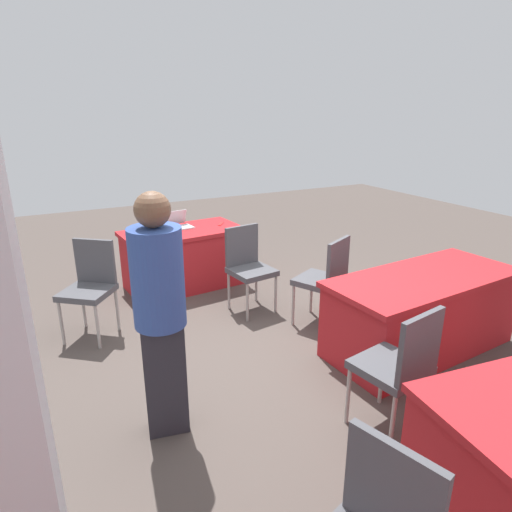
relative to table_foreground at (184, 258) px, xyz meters
name	(u,v)px	position (x,y,z in m)	size (l,w,h in m)	color
ground_plane	(272,348)	(-0.22, 1.91, -0.37)	(14.40, 14.40, 0.00)	#4C423D
table_foreground	(184,258)	(0.00, 0.00, 0.00)	(1.54, 0.90, 0.74)	#AD1E23
table_back_left	(421,312)	(-1.46, 2.54, 0.00)	(1.93, 0.94, 0.74)	#AD1E23
chair_tucked_left	(326,276)	(-0.94, 1.73, 0.18)	(0.59, 0.59, 0.96)	#9E9993
chair_aisle	(400,363)	(-0.42, 3.29, 0.19)	(0.51, 0.51, 0.97)	#9E9993
chair_by_pillar	(90,283)	(1.23, 0.82, 0.18)	(0.62, 0.62, 0.97)	#9E9993
chair_back_row	(248,263)	(-0.42, 0.99, 0.17)	(0.49, 0.49, 0.95)	#9E9993
person_attendee_browsing	(160,307)	(0.98, 2.53, 0.59)	(0.40, 0.40, 1.72)	#26262D
laptop_silver	(178,225)	(0.01, -0.14, 0.41)	(0.35, 0.33, 0.21)	silver
yarn_ball	(145,230)	(0.47, -0.01, 0.43)	(0.12, 0.12, 0.12)	#3F5999
scissors_red	(221,224)	(-0.54, -0.05, 0.37)	(0.18, 0.04, 0.01)	red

